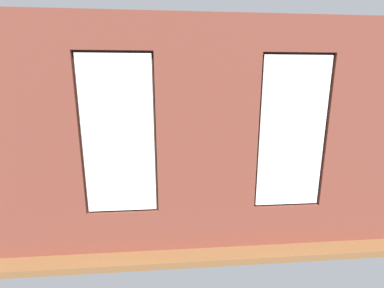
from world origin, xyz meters
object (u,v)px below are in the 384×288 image
(coffee_table, at_px, (189,165))
(tv_flatscreen, at_px, (79,147))
(media_console, at_px, (81,169))
(potted_plant_near_tv, at_px, (88,163))
(remote_silver, at_px, (182,162))
(potted_plant_between_couches, at_px, (233,182))
(couch_left, at_px, (290,168))
(potted_plant_foreground_right, at_px, (106,137))
(potted_plant_mid_room_small, at_px, (225,151))
(potted_plant_corner_near_left, at_px, (264,139))
(couch_by_window, at_px, (151,208))
(candle_jar, at_px, (202,159))
(cup_ceramic, at_px, (173,163))
(potted_plant_corner_far_left, at_px, (352,186))
(potted_plant_by_left_couch, at_px, (257,155))
(table_plant_small, at_px, (193,160))
(papasan_chair, at_px, (183,148))

(coffee_table, xyz_separation_m, tv_flatscreen, (2.82, -0.20, 0.48))
(media_console, height_order, potted_plant_near_tv, potted_plant_near_tv)
(remote_silver, height_order, potted_plant_between_couches, potted_plant_between_couches)
(couch_left, height_order, potted_plant_foreground_right, potted_plant_foreground_right)
(coffee_table, bearing_deg, media_console, -4.03)
(potted_plant_mid_room_small, relative_size, potted_plant_corner_near_left, 0.73)
(couch_left, relative_size, potted_plant_near_tv, 1.51)
(couch_by_window, bearing_deg, candle_jar, -116.01)
(cup_ceramic, height_order, potted_plant_corner_far_left, potted_plant_corner_far_left)
(coffee_table, distance_m, tv_flatscreen, 2.87)
(potted_plant_mid_room_small, xyz_separation_m, potted_plant_corner_near_left, (-1.57, -1.01, 0.13))
(potted_plant_foreground_right, distance_m, potted_plant_by_left_couch, 4.81)
(potted_plant_by_left_couch, bearing_deg, potted_plant_mid_room_small, 4.39)
(candle_jar, bearing_deg, remote_silver, 3.77)
(media_console, relative_size, potted_plant_corner_far_left, 1.20)
(tv_flatscreen, distance_m, potted_plant_between_couches, 4.24)
(table_plant_small, xyz_separation_m, remote_silver, (0.27, -0.19, -0.09))
(cup_ceramic, relative_size, candle_jar, 0.79)
(cup_ceramic, xyz_separation_m, papasan_chair, (-0.32, -1.69, -0.01))
(candle_jar, height_order, potted_plant_by_left_couch, candle_jar)
(couch_by_window, relative_size, candle_jar, 18.78)
(coffee_table, bearing_deg, table_plant_small, 133.49)
(media_console, height_order, papasan_chair, papasan_chair)
(table_plant_small, relative_size, potted_plant_mid_room_small, 0.27)
(couch_left, distance_m, potted_plant_between_couches, 2.76)
(media_console, relative_size, papasan_chair, 1.09)
(cup_ceramic, bearing_deg, coffee_table, -165.24)
(potted_plant_near_tv, distance_m, potted_plant_corner_near_left, 5.72)
(couch_left, height_order, remote_silver, couch_left)
(candle_jar, relative_size, potted_plant_between_couches, 0.08)
(potted_plant_corner_far_left, bearing_deg, cup_ceramic, -36.25)
(cup_ceramic, relative_size, potted_plant_foreground_right, 0.06)
(couch_left, bearing_deg, potted_plant_near_tv, -81.25)
(couch_by_window, height_order, table_plant_small, couch_by_window)
(media_console, bearing_deg, candle_jar, 178.66)
(table_plant_small, distance_m, potted_plant_near_tv, 2.50)
(candle_jar, xyz_separation_m, tv_flatscreen, (3.19, -0.08, 0.37))
(candle_jar, bearing_deg, potted_plant_corner_far_left, 133.06)
(potted_plant_corner_near_left, bearing_deg, potted_plant_between_couches, 63.25)
(couch_left, xyz_separation_m, papasan_chair, (2.67, -1.97, 0.11))
(couch_by_window, height_order, potted_plant_mid_room_small, couch_by_window)
(potted_plant_mid_room_small, bearing_deg, couch_by_window, 58.34)
(remote_silver, bearing_deg, potted_plant_by_left_couch, 58.83)
(potted_plant_corner_near_left, bearing_deg, couch_left, 86.27)
(coffee_table, height_order, media_console, media_console)
(cup_ceramic, distance_m, table_plant_small, 0.51)
(remote_silver, xyz_separation_m, potted_plant_mid_room_small, (-1.34, -0.82, 0.07))
(candle_jar, relative_size, potted_plant_near_tv, 0.08)
(candle_jar, distance_m, potted_plant_mid_room_small, 1.12)
(candle_jar, distance_m, potted_plant_corner_near_left, 2.98)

